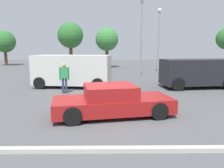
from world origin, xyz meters
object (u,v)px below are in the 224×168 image
object	(u,v)px
light_post_mid	(142,24)
light_post_near	(159,30)
dog	(112,92)
van_white	(72,70)
sedan_foreground	(112,101)
suv_dark	(197,72)
pedestrian	(64,75)

from	to	relation	value
light_post_mid	light_post_near	bearing A→B (deg)	58.91
dog	light_post_near	distance (m)	13.72
van_white	light_post_mid	bearing A→B (deg)	-129.48
sedan_foreground	suv_dark	bearing A→B (deg)	36.07
pedestrian	light_post_mid	size ratio (longest dim) A/B	0.26
light_post_mid	pedestrian	bearing A→B (deg)	-127.41
dog	light_post_near	bearing A→B (deg)	132.07
suv_dark	light_post_near	distance (m)	9.78
sedan_foreground	van_white	world-z (taller)	van_white
dog	light_post_near	size ratio (longest dim) A/B	0.09
sedan_foreground	light_post_near	world-z (taller)	light_post_near
light_post_near	light_post_mid	bearing A→B (deg)	-121.09
suv_dark	light_post_mid	size ratio (longest dim) A/B	0.69
light_post_mid	dog	bearing A→B (deg)	-107.57
light_post_near	pedestrian	bearing A→B (deg)	-125.25
dog	van_white	size ratio (longest dim) A/B	0.11
sedan_foreground	pedestrian	xyz separation A→B (m)	(-2.66, 4.25, 0.48)
pedestrian	light_post_near	distance (m)	13.72
dog	light_post_mid	size ratio (longest dim) A/B	0.08
dog	light_post_mid	bearing A→B (deg)	136.74
van_white	light_post_near	distance (m)	12.02
van_white	light_post_near	size ratio (longest dim) A/B	0.79
van_white	suv_dark	bearing A→B (deg)	-175.31
van_white	suv_dark	xyz separation A→B (m)	(8.12, -0.39, -0.12)
light_post_near	light_post_mid	xyz separation A→B (m)	(-2.35, -3.90, 0.15)
van_white	light_post_mid	world-z (taller)	light_post_mid
suv_dark	pedestrian	xyz separation A→B (m)	(-8.25, -1.71, 0.02)
light_post_near	light_post_mid	size ratio (longest dim) A/B	0.96
sedan_foreground	light_post_near	size ratio (longest dim) A/B	0.73
pedestrian	sedan_foreground	bearing A→B (deg)	14.66
dog	van_white	world-z (taller)	van_white
van_white	light_post_mid	size ratio (longest dim) A/B	0.76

